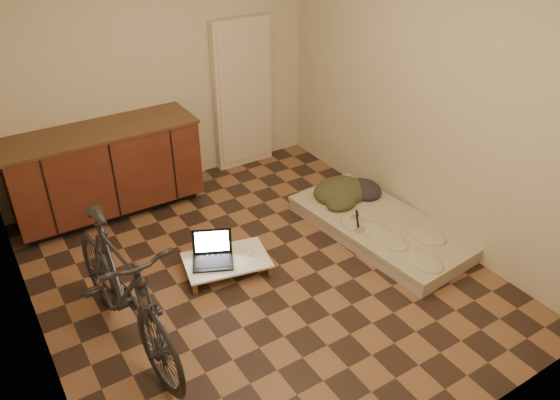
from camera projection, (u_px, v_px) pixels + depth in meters
room_shell at (255, 137)px, 4.09m from camera, size 3.50×4.00×2.60m
cabinets at (105, 171)px, 5.41m from camera, size 1.84×0.62×0.91m
appliance_panel at (242, 95)px, 6.16m from camera, size 0.70×0.10×1.70m
bicycle at (122, 283)px, 3.78m from camera, size 0.66×1.78×1.13m
futon at (380, 227)px, 5.25m from camera, size 1.00×1.84×0.15m
clothing_pile at (347, 185)px, 5.56m from camera, size 0.65×0.56×0.24m
headphones at (358, 220)px, 5.07m from camera, size 0.32×0.32×0.16m
lap_desk at (227, 260)px, 4.75m from camera, size 0.80×0.61×0.12m
laptop at (213, 255)px, 4.71m from camera, size 0.44×0.42×0.24m
mouse at (250, 252)px, 4.80m from camera, size 0.11×0.13×0.04m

